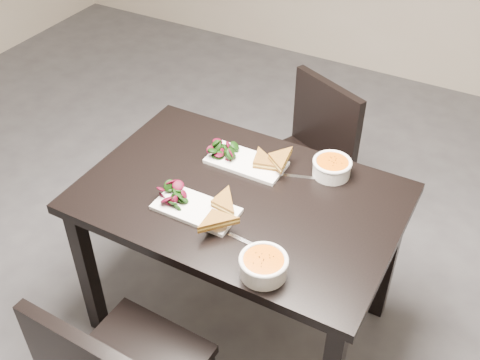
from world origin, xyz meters
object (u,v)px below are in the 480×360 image
at_px(table, 240,213).
at_px(plate_far, 246,162).
at_px(soup_bowl_far, 332,167).
at_px(chair_far, 306,156).
at_px(plate_near, 196,209).
at_px(soup_bowl_near, 264,265).

height_order(table, plate_far, plate_far).
distance_m(plate_far, soup_bowl_far, 0.34).
xyz_separation_m(table, chair_far, (-0.00, 0.68, -0.17)).
height_order(plate_far, soup_bowl_far, soup_bowl_far).
bearing_deg(table, plate_near, -121.74).
xyz_separation_m(plate_near, soup_bowl_near, (0.35, -0.15, 0.03)).
bearing_deg(soup_bowl_far, plate_far, -162.77).
bearing_deg(plate_near, chair_far, 83.51).
relative_size(chair_far, plate_far, 2.70).
xyz_separation_m(plate_far, soup_bowl_far, (0.33, 0.10, 0.03)).
relative_size(plate_near, soup_bowl_near, 1.92).
distance_m(table, plate_near, 0.21).
distance_m(plate_near, soup_bowl_near, 0.39).
height_order(plate_near, plate_far, same).
distance_m(table, soup_bowl_near, 0.43).
relative_size(soup_bowl_near, plate_far, 0.51).
height_order(chair_far, soup_bowl_near, chair_far).
bearing_deg(plate_far, plate_near, -94.87).
bearing_deg(soup_bowl_near, plate_near, 156.53).
distance_m(chair_far, plate_near, 0.88).
relative_size(table, soup_bowl_near, 7.44).
distance_m(plate_near, soup_bowl_far, 0.56).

